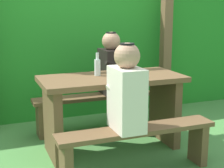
% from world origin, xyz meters
% --- Properties ---
extents(ground_plane, '(12.00, 12.00, 0.00)m').
position_xyz_m(ground_plane, '(0.00, 0.00, 0.00)').
color(ground_plane, '#498540').
extents(hedge_backdrop, '(6.40, 1.10, 1.69)m').
position_xyz_m(hedge_backdrop, '(0.00, 1.70, 0.85)').
color(hedge_backdrop, '#228023').
rests_on(hedge_backdrop, ground_plane).
extents(pergola_post_right, '(0.12, 0.12, 2.27)m').
position_xyz_m(pergola_post_right, '(1.13, 0.94, 1.14)').
color(pergola_post_right, brown).
rests_on(pergola_post_right, ground_plane).
extents(picnic_table, '(1.40, 0.64, 0.75)m').
position_xyz_m(picnic_table, '(0.00, 0.00, 0.51)').
color(picnic_table, brown).
rests_on(picnic_table, ground_plane).
extents(bench_near, '(1.40, 0.24, 0.42)m').
position_xyz_m(bench_near, '(0.00, -0.59, 0.30)').
color(bench_near, brown).
rests_on(bench_near, ground_plane).
extents(bench_far, '(1.40, 0.24, 0.42)m').
position_xyz_m(bench_far, '(0.00, 0.59, 0.30)').
color(bench_far, brown).
rests_on(bench_far, ground_plane).
extents(person_white_shirt, '(0.25, 0.35, 0.72)m').
position_xyz_m(person_white_shirt, '(-0.10, -0.59, 0.75)').
color(person_white_shirt, silver).
rests_on(person_white_shirt, bench_near).
extents(person_black_coat, '(0.25, 0.35, 0.72)m').
position_xyz_m(person_black_coat, '(0.22, 0.59, 0.75)').
color(person_black_coat, black).
rests_on(person_black_coat, bench_far).
extents(drinking_glass, '(0.07, 0.07, 0.08)m').
position_xyz_m(drinking_glass, '(0.09, -0.05, 0.79)').
color(drinking_glass, silver).
rests_on(drinking_glass, picnic_table).
extents(bottle_left, '(0.06, 0.06, 0.22)m').
position_xyz_m(bottle_left, '(0.15, 0.00, 0.84)').
color(bottle_left, silver).
rests_on(bottle_left, picnic_table).
extents(bottle_right, '(0.06, 0.06, 0.23)m').
position_xyz_m(bottle_right, '(-0.12, 0.09, 0.84)').
color(bottle_right, silver).
rests_on(bottle_right, picnic_table).
extents(cell_phone, '(0.11, 0.15, 0.01)m').
position_xyz_m(cell_phone, '(0.16, -0.12, 0.76)').
color(cell_phone, black).
rests_on(cell_phone, picnic_table).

